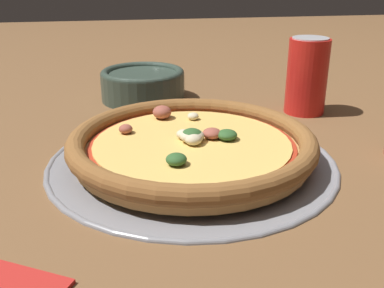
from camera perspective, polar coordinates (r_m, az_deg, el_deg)
The scene contains 5 objects.
ground_plane at distance 0.57m, azimuth 0.00°, elevation -2.27°, with size 3.00×3.00×0.00m, color brown.
pizza_tray at distance 0.57m, azimuth 0.00°, elevation -1.92°, with size 0.36×0.36×0.01m.
pizza at distance 0.56m, azimuth -0.02°, elevation 0.05°, with size 0.31×0.31×0.04m.
bowl_near at distance 0.83m, azimuth -6.25°, elevation 7.65°, with size 0.15×0.15×0.06m.
beverage_can at distance 0.77m, azimuth 14.40°, elevation 8.36°, with size 0.07×0.07×0.12m.
Camera 1 is at (0.09, 0.51, 0.24)m, focal length 42.00 mm.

